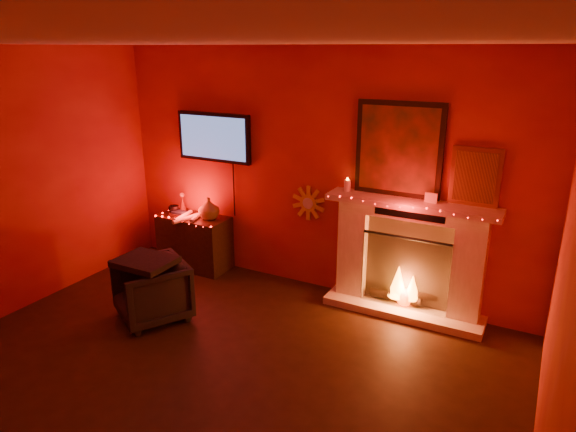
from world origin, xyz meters
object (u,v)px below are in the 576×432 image
at_px(sunburst_clock, 308,203).
at_px(console_table, 195,239).
at_px(tv, 214,138).
at_px(fireplace, 408,247).
at_px(armchair, 152,291).

relative_size(sunburst_clock, console_table, 0.43).
height_order(tv, console_table, tv).
xyz_separation_m(fireplace, armchair, (-2.24, -1.39, -0.41)).
bearing_deg(fireplace, console_table, -177.23).
height_order(tv, armchair, tv).
distance_m(tv, armchair, 1.99).
height_order(sunburst_clock, armchair, sunburst_clock).
bearing_deg(console_table, armchair, -71.71).
relative_size(fireplace, sunburst_clock, 5.45).
relative_size(console_table, armchair, 1.37).
distance_m(sunburst_clock, armchair, 1.94).
bearing_deg(sunburst_clock, armchair, -125.32).
relative_size(sunburst_clock, armchair, 0.58).
xyz_separation_m(tv, sunburst_clock, (1.25, 0.03, -0.65)).
bearing_deg(tv, fireplace, -1.50).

